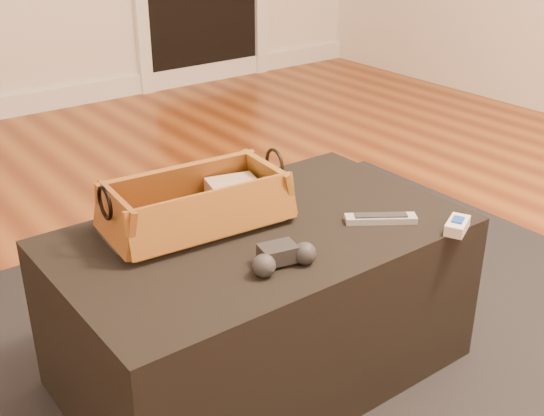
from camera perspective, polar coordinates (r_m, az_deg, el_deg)
floor at (r=1.99m, az=4.67°, el=-11.89°), size 5.00×5.50×0.01m
baseboard at (r=4.20m, az=-20.96°, el=7.94°), size 5.00×0.04×0.12m
area_rug at (r=1.87m, az=0.07°, el=-14.09°), size 2.60×2.00×0.01m
ottoman at (r=1.77m, az=-0.91°, el=-7.86°), size 1.00×0.60×0.42m
tv_remote at (r=1.66m, az=-6.72°, el=-1.04°), size 0.24×0.06×0.03m
cloth_bundle at (r=1.75m, az=-3.32°, el=1.32°), size 0.14×0.11×0.07m
wicker_basket at (r=1.67m, az=-6.32°, el=0.13°), size 0.47×0.27×0.16m
game_controller at (r=1.50m, az=0.85°, el=-4.11°), size 0.16×0.10×0.05m
silver_remote at (r=1.72m, az=9.08°, el=-0.86°), size 0.17×0.13×0.02m
cream_gadget at (r=1.72m, az=15.24°, el=-1.42°), size 0.10×0.08×0.03m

